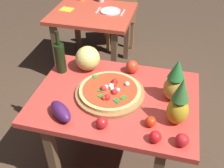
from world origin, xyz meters
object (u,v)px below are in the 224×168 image
object	(u,v)px
dinner_plate	(110,11)
napkin_folded	(67,9)
tomato_beside_pepper	(151,121)
tomato_at_corner	(102,123)
bell_pepper	(132,67)
wine_bottle	(60,57)
tomato_by_bottle	(155,137)
pizza	(110,90)
pineapple_right	(175,82)
knife_utensil	(123,13)
display_table	(115,107)
pizza_board	(110,93)
melon	(88,58)
fork_utensil	(98,10)
pineapple_left	(179,104)
background_table	(93,22)
tomato_near_board	(182,140)
eggplant	(61,111)
dining_chair	(119,14)

from	to	relation	value
dinner_plate	napkin_folded	size ratio (longest dim) A/B	1.57
tomato_beside_pepper	tomato_at_corner	bearing A→B (deg)	-163.52
bell_pepper	tomato_at_corner	xyz separation A→B (m)	(-0.07, -0.60, -0.01)
wine_bottle	tomato_by_bottle	size ratio (longest dim) A/B	4.79
tomato_by_bottle	pizza	bearing A→B (deg)	136.15
pineapple_right	knife_utensil	distance (m)	1.44
bell_pepper	knife_utensil	distance (m)	1.10
wine_bottle	dinner_plate	xyz separation A→B (m)	(0.08, 1.18, -0.12)
display_table	wine_bottle	bearing A→B (deg)	158.86
pizza_board	tomato_at_corner	distance (m)	0.30
melon	fork_utensil	xyz separation A→B (m)	(-0.25, 1.10, -0.09)
melon	knife_utensil	xyz separation A→B (m)	(0.03, 1.10, -0.09)
tomato_beside_pepper	display_table	bearing A→B (deg)	140.81
tomato_beside_pepper	wine_bottle	bearing A→B (deg)	151.54
pineapple_left	tomato_beside_pepper	bearing A→B (deg)	-154.51
background_table	napkin_folded	distance (m)	0.32
pizza	wine_bottle	distance (m)	0.47
background_table	tomato_beside_pepper	xyz separation A→B (m)	(0.85, -1.53, 0.16)
wine_bottle	pineapple_left	xyz separation A→B (m)	(0.87, -0.33, 0.02)
melon	tomato_near_board	bearing A→B (deg)	-38.28
tomato_by_bottle	fork_utensil	xyz separation A→B (m)	(-0.83, 1.68, -0.03)
tomato_beside_pepper	knife_utensil	bearing A→B (deg)	108.04
background_table	wine_bottle	size ratio (longest dim) A/B	2.66
pizza	tomato_near_board	xyz separation A→B (m)	(0.49, -0.32, -0.00)
display_table	pizza_board	world-z (taller)	pizza_board
knife_utensil	pineapple_left	bearing A→B (deg)	-65.46
display_table	tomato_by_bottle	bearing A→B (deg)	-46.91
pineapple_right	eggplant	distance (m)	0.74
pizza_board	pineapple_right	bearing A→B (deg)	8.47
pizza	display_table	bearing A→B (deg)	-4.66
wine_bottle	bell_pepper	world-z (taller)	wine_bottle
wine_bottle	eggplant	bearing A→B (deg)	-67.71
dining_chair	wine_bottle	bearing A→B (deg)	66.61
display_table	background_table	xyz separation A→B (m)	(-0.58, 1.31, -0.02)
pineapple_right	dinner_plate	world-z (taller)	pineapple_right
pineapple_left	tomato_at_corner	size ratio (longest dim) A/B	4.50
pizza_board	pineapple_left	distance (m)	0.49
dining_chair	melon	bearing A→B (deg)	72.90
bell_pepper	wine_bottle	bearing A→B (deg)	-167.27
tomato_by_bottle	background_table	bearing A→B (deg)	118.40
tomato_beside_pepper	pineapple_right	bearing A→B (deg)	68.91
pizza	napkin_folded	bearing A→B (deg)	123.02
pizza	dinner_plate	xyz separation A→B (m)	(-0.35, 1.35, -0.03)
background_table	pineapple_right	bearing A→B (deg)	-52.56
pizza_board	eggplant	world-z (taller)	eggplant
bell_pepper	dinner_plate	bearing A→B (deg)	112.65
tomato_by_bottle	tomato_beside_pepper	bearing A→B (deg)	110.28
dining_chair	melon	size ratio (longest dim) A/B	4.55
background_table	fork_utensil	size ratio (longest dim) A/B	4.95
dining_chair	knife_utensil	distance (m)	0.65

